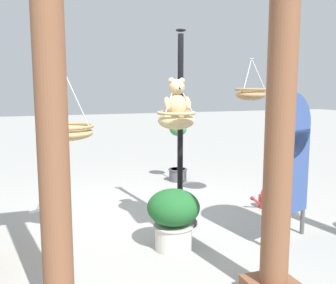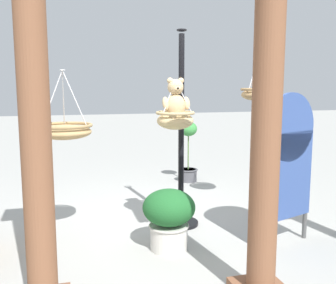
{
  "view_description": "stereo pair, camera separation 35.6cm",
  "coord_description": "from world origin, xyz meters",
  "px_view_note": "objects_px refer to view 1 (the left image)",
  "views": [
    {
      "loc": [
        1.49,
        4.35,
        1.72
      ],
      "look_at": [
        -0.03,
        0.11,
        1.07
      ],
      "focal_mm": 40.72,
      "sensor_mm": 36.0,
      "label": 1
    },
    {
      "loc": [
        1.16,
        4.45,
        1.72
      ],
      "look_at": [
        -0.03,
        0.11,
        1.07
      ],
      "focal_mm": 40.72,
      "sensor_mm": 36.0,
      "label": 2
    }
  ],
  "objects_px": {
    "display_pole_central": "(180,167)",
    "greenhouse_pillar_left": "(279,137)",
    "hanging_basket_with_teddy": "(176,119)",
    "hanging_basket_left_high": "(251,93)",
    "potted_plant_conical_shrub": "(173,216)",
    "display_sign_board": "(289,155)",
    "potted_plant_tall_leafy": "(178,152)",
    "watering_can": "(265,201)",
    "hanging_basket_right_low": "(66,132)",
    "greenhouse_pillar_far_back": "(52,123)",
    "teddy_bear": "(177,101)"
  },
  "relations": [
    {
      "from": "hanging_basket_with_teddy",
      "to": "teddy_bear",
      "type": "relative_size",
      "value": 1.22
    },
    {
      "from": "hanging_basket_with_teddy",
      "to": "potted_plant_conical_shrub",
      "type": "xyz_separation_m",
      "value": [
        0.19,
        0.42,
        -0.99
      ]
    },
    {
      "from": "hanging_basket_right_low",
      "to": "potted_plant_conical_shrub",
      "type": "distance_m",
      "value": 1.46
    },
    {
      "from": "hanging_basket_right_low",
      "to": "potted_plant_tall_leafy",
      "type": "relative_size",
      "value": 0.68
    },
    {
      "from": "display_pole_central",
      "to": "hanging_basket_with_teddy",
      "type": "distance_m",
      "value": 0.68
    },
    {
      "from": "greenhouse_pillar_far_back",
      "to": "display_sign_board",
      "type": "xyz_separation_m",
      "value": [
        -2.51,
        -0.66,
        -0.5
      ]
    },
    {
      "from": "greenhouse_pillar_far_back",
      "to": "potted_plant_tall_leafy",
      "type": "distance_m",
      "value": 4.46
    },
    {
      "from": "potted_plant_conical_shrub",
      "to": "watering_can",
      "type": "relative_size",
      "value": 1.87
    },
    {
      "from": "hanging_basket_left_high",
      "to": "potted_plant_conical_shrub",
      "type": "distance_m",
      "value": 2.22
    },
    {
      "from": "hanging_basket_with_teddy",
      "to": "display_sign_board",
      "type": "height_order",
      "value": "hanging_basket_with_teddy"
    },
    {
      "from": "hanging_basket_with_teddy",
      "to": "hanging_basket_right_low",
      "type": "distance_m",
      "value": 1.23
    },
    {
      "from": "teddy_bear",
      "to": "potted_plant_tall_leafy",
      "type": "bearing_deg",
      "value": -111.57
    },
    {
      "from": "display_pole_central",
      "to": "greenhouse_pillar_left",
      "type": "relative_size",
      "value": 0.87
    },
    {
      "from": "greenhouse_pillar_far_back",
      "to": "potted_plant_tall_leafy",
      "type": "height_order",
      "value": "greenhouse_pillar_far_back"
    },
    {
      "from": "hanging_basket_right_low",
      "to": "watering_can",
      "type": "bearing_deg",
      "value": -172.82
    },
    {
      "from": "greenhouse_pillar_left",
      "to": "greenhouse_pillar_far_back",
      "type": "height_order",
      "value": "greenhouse_pillar_far_back"
    },
    {
      "from": "display_pole_central",
      "to": "greenhouse_pillar_left",
      "type": "xyz_separation_m",
      "value": [
        -0.12,
        1.82,
        0.59
      ]
    },
    {
      "from": "greenhouse_pillar_left",
      "to": "teddy_bear",
      "type": "bearing_deg",
      "value": -80.2
    },
    {
      "from": "potted_plant_tall_leafy",
      "to": "hanging_basket_with_teddy",
      "type": "bearing_deg",
      "value": 68.24
    },
    {
      "from": "teddy_bear",
      "to": "hanging_basket_right_low",
      "type": "height_order",
      "value": "hanging_basket_right_low"
    },
    {
      "from": "greenhouse_pillar_far_back",
      "to": "potted_plant_conical_shrub",
      "type": "xyz_separation_m",
      "value": [
        -1.24,
        -0.88,
        -1.11
      ]
    },
    {
      "from": "greenhouse_pillar_left",
      "to": "hanging_basket_right_low",
      "type": "bearing_deg",
      "value": -48.26
    },
    {
      "from": "greenhouse_pillar_far_back",
      "to": "potted_plant_conical_shrub",
      "type": "distance_m",
      "value": 1.88
    },
    {
      "from": "display_pole_central",
      "to": "display_sign_board",
      "type": "xyz_separation_m",
      "value": [
        -0.94,
        0.89,
        0.24
      ]
    },
    {
      "from": "hanging_basket_right_low",
      "to": "display_pole_central",
      "type": "bearing_deg",
      "value": -173.94
    },
    {
      "from": "potted_plant_tall_leafy",
      "to": "potted_plant_conical_shrub",
      "type": "distance_m",
      "value": 3.01
    },
    {
      "from": "greenhouse_pillar_far_back",
      "to": "greenhouse_pillar_left",
      "type": "bearing_deg",
      "value": 170.9
    },
    {
      "from": "hanging_basket_left_high",
      "to": "greenhouse_pillar_left",
      "type": "bearing_deg",
      "value": 63.63
    },
    {
      "from": "teddy_bear",
      "to": "potted_plant_conical_shrub",
      "type": "height_order",
      "value": "teddy_bear"
    },
    {
      "from": "hanging_basket_right_low",
      "to": "display_sign_board",
      "type": "bearing_deg",
      "value": 162.16
    },
    {
      "from": "hanging_basket_right_low",
      "to": "greenhouse_pillar_left",
      "type": "bearing_deg",
      "value": 131.74
    },
    {
      "from": "hanging_basket_left_high",
      "to": "potted_plant_tall_leafy",
      "type": "relative_size",
      "value": 0.52
    },
    {
      "from": "display_pole_central",
      "to": "display_sign_board",
      "type": "distance_m",
      "value": 1.31
    },
    {
      "from": "display_pole_central",
      "to": "greenhouse_pillar_far_back",
      "type": "distance_m",
      "value": 2.33
    },
    {
      "from": "greenhouse_pillar_far_back",
      "to": "teddy_bear",
      "type": "bearing_deg",
      "value": -138.22
    },
    {
      "from": "hanging_basket_right_low",
      "to": "potted_plant_conical_shrub",
      "type": "bearing_deg",
      "value": 153.11
    },
    {
      "from": "hanging_basket_with_teddy",
      "to": "watering_can",
      "type": "distance_m",
      "value": 2.04
    },
    {
      "from": "hanging_basket_with_teddy",
      "to": "hanging_basket_left_high",
      "type": "bearing_deg",
      "value": -156.53
    },
    {
      "from": "watering_can",
      "to": "greenhouse_pillar_left",
      "type": "bearing_deg",
      "value": 57.71
    },
    {
      "from": "greenhouse_pillar_far_back",
      "to": "potted_plant_tall_leafy",
      "type": "xyz_separation_m",
      "value": [
        -2.37,
        -3.66,
        -0.94
      ]
    },
    {
      "from": "potted_plant_conical_shrub",
      "to": "display_sign_board",
      "type": "distance_m",
      "value": 1.43
    },
    {
      "from": "hanging_basket_left_high",
      "to": "display_sign_board",
      "type": "distance_m",
      "value": 1.4
    },
    {
      "from": "display_pole_central",
      "to": "hanging_basket_with_teddy",
      "type": "height_order",
      "value": "display_pole_central"
    },
    {
      "from": "hanging_basket_right_low",
      "to": "potted_plant_conical_shrub",
      "type": "xyz_separation_m",
      "value": [
        -1.04,
        0.53,
        -0.88
      ]
    },
    {
      "from": "hanging_basket_left_high",
      "to": "greenhouse_pillar_left",
      "type": "xyz_separation_m",
      "value": [
        1.06,
        2.15,
        -0.3
      ]
    },
    {
      "from": "greenhouse_pillar_left",
      "to": "display_sign_board",
      "type": "height_order",
      "value": "greenhouse_pillar_left"
    },
    {
      "from": "teddy_bear",
      "to": "watering_can",
      "type": "relative_size",
      "value": 1.33
    },
    {
      "from": "watering_can",
      "to": "display_sign_board",
      "type": "bearing_deg",
      "value": 67.23
    },
    {
      "from": "hanging_basket_left_high",
      "to": "potted_plant_conical_shrub",
      "type": "xyz_separation_m",
      "value": [
        1.52,
        1.0,
        -1.27
      ]
    },
    {
      "from": "potted_plant_conical_shrub",
      "to": "hanging_basket_right_low",
      "type": "bearing_deg",
      "value": -26.89
    }
  ]
}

